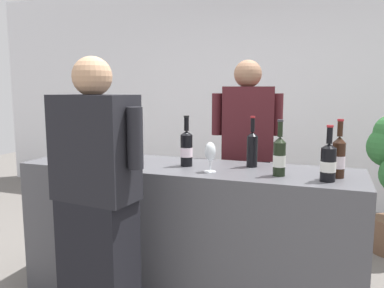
# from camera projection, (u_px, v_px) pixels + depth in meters

# --- Properties ---
(wall_back) EXTENTS (8.00, 0.10, 2.80)m
(wall_back) POSITION_uv_depth(u_px,v_px,m) (259.00, 93.00, 4.93)
(wall_back) COLOR white
(wall_back) RESTS_ON ground_plane
(counter) EXTENTS (2.25, 0.61, 0.95)m
(counter) POSITION_uv_depth(u_px,v_px,m) (187.00, 234.00, 2.64)
(counter) COLOR #4C4C51
(counter) RESTS_ON ground_plane
(wine_bottle_0) EXTENTS (0.09, 0.09, 0.31)m
(wine_bottle_0) POSITION_uv_depth(u_px,v_px,m) (328.00, 162.00, 2.13)
(wine_bottle_0) COLOR black
(wine_bottle_0) RESTS_ON counter
(wine_bottle_1) EXTENTS (0.08, 0.08, 0.33)m
(wine_bottle_1) POSITION_uv_depth(u_px,v_px,m) (134.00, 146.00, 2.69)
(wine_bottle_1) COLOR black
(wine_bottle_1) RESTS_ON counter
(wine_bottle_2) EXTENTS (0.07, 0.07, 0.33)m
(wine_bottle_2) POSITION_uv_depth(u_px,v_px,m) (279.00, 156.00, 2.26)
(wine_bottle_2) COLOR black
(wine_bottle_2) RESTS_ON counter
(wine_bottle_3) EXTENTS (0.07, 0.07, 0.34)m
(wine_bottle_3) POSITION_uv_depth(u_px,v_px,m) (252.00, 148.00, 2.53)
(wine_bottle_3) COLOR black
(wine_bottle_3) RESTS_ON counter
(wine_bottle_4) EXTENTS (0.07, 0.07, 0.34)m
(wine_bottle_4) POSITION_uv_depth(u_px,v_px,m) (339.00, 157.00, 2.22)
(wine_bottle_4) COLOR black
(wine_bottle_4) RESTS_ON counter
(wine_bottle_5) EXTENTS (0.07, 0.07, 0.35)m
(wine_bottle_5) POSITION_uv_depth(u_px,v_px,m) (119.00, 143.00, 2.67)
(wine_bottle_5) COLOR black
(wine_bottle_5) RESTS_ON counter
(wine_bottle_6) EXTENTS (0.08, 0.08, 0.34)m
(wine_bottle_6) POSITION_uv_depth(u_px,v_px,m) (187.00, 148.00, 2.55)
(wine_bottle_6) COLOR black
(wine_bottle_6) RESTS_ON counter
(wine_bottle_7) EXTENTS (0.07, 0.07, 0.36)m
(wine_bottle_7) POSITION_uv_depth(u_px,v_px,m) (123.00, 141.00, 2.83)
(wine_bottle_7) COLOR black
(wine_bottle_7) RESTS_ON counter
(wine_bottle_8) EXTENTS (0.08, 0.08, 0.33)m
(wine_bottle_8) POSITION_uv_depth(u_px,v_px,m) (88.00, 144.00, 2.78)
(wine_bottle_8) COLOR black
(wine_bottle_8) RESTS_ON counter
(wine_glass) EXTENTS (0.08, 0.08, 0.19)m
(wine_glass) POSITION_uv_depth(u_px,v_px,m) (210.00, 153.00, 2.37)
(wine_glass) COLOR silver
(wine_glass) RESTS_ON counter
(person_server) EXTENTS (0.53, 0.33, 1.68)m
(person_server) POSITION_uv_depth(u_px,v_px,m) (246.00, 170.00, 3.04)
(person_server) COLOR black
(person_server) RESTS_ON ground_plane
(person_guest) EXTENTS (0.59, 0.29, 1.62)m
(person_guest) POSITION_uv_depth(u_px,v_px,m) (97.00, 214.00, 2.08)
(person_guest) COLOR black
(person_guest) RESTS_ON ground_plane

